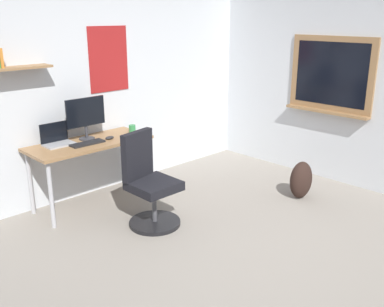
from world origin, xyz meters
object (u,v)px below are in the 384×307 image
(coffee_mug, at_px, (132,129))
(backpack, at_px, (301,180))
(laptop, at_px, (57,140))
(keyboard, at_px, (87,143))
(monitor_primary, at_px, (86,115))
(office_chair, at_px, (149,186))
(desk, at_px, (90,149))
(computer_mouse, at_px, (110,138))

(coffee_mug, xyz_separation_m, backpack, (1.25, -1.51, -0.56))
(laptop, distance_m, keyboard, 0.32)
(monitor_primary, xyz_separation_m, backpack, (1.78, -1.63, -0.78))
(keyboard, height_order, coffee_mug, coffee_mug)
(backpack, bearing_deg, office_chair, 156.91)
(desk, bearing_deg, keyboard, -132.63)
(office_chair, bearing_deg, monitor_primary, 97.26)
(office_chair, relative_size, computer_mouse, 9.13)
(monitor_primary, distance_m, computer_mouse, 0.35)
(desk, xyz_separation_m, laptop, (-0.30, 0.14, 0.14))
(coffee_mug, bearing_deg, backpack, -50.33)
(computer_mouse, xyz_separation_m, backpack, (1.60, -1.46, -0.53))
(laptop, height_order, backpack, laptop)
(keyboard, relative_size, backpack, 0.84)
(office_chair, bearing_deg, coffee_mug, 62.75)
(laptop, distance_m, computer_mouse, 0.56)
(monitor_primary, relative_size, computer_mouse, 4.46)
(office_chair, distance_m, computer_mouse, 0.83)
(office_chair, relative_size, monitor_primary, 2.05)
(backpack, bearing_deg, desk, 139.82)
(monitor_primary, bearing_deg, office_chair, -82.74)
(desk, distance_m, computer_mouse, 0.25)
(office_chair, xyz_separation_m, laptop, (-0.45, 0.96, 0.38))
(laptop, xyz_separation_m, keyboard, (0.23, -0.21, -0.04))
(desk, relative_size, office_chair, 1.40)
(desk, relative_size, keyboard, 3.58)
(office_chair, distance_m, keyboard, 0.85)
(office_chair, bearing_deg, computer_mouse, 85.15)
(laptop, bearing_deg, keyboard, -42.47)
(laptop, bearing_deg, desk, -25.20)
(keyboard, distance_m, backpack, 2.44)
(keyboard, height_order, computer_mouse, computer_mouse)
(office_chair, height_order, coffee_mug, office_chair)
(office_chair, bearing_deg, keyboard, 106.04)
(coffee_mug, bearing_deg, computer_mouse, -171.85)
(computer_mouse, bearing_deg, laptop, 157.47)
(keyboard, relative_size, coffee_mug, 4.02)
(office_chair, height_order, laptop, laptop)
(laptop, height_order, keyboard, laptop)
(monitor_primary, distance_m, keyboard, 0.32)
(monitor_primary, relative_size, coffee_mug, 5.04)
(laptop, xyz_separation_m, coffee_mug, (0.86, -0.16, -0.01))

